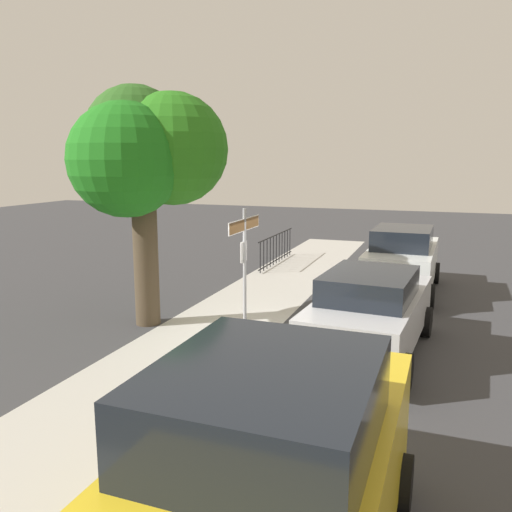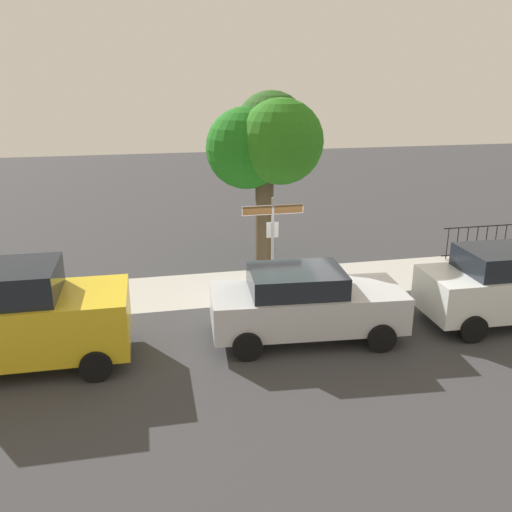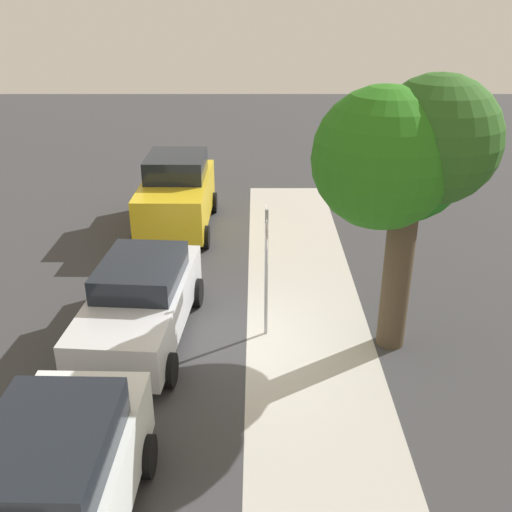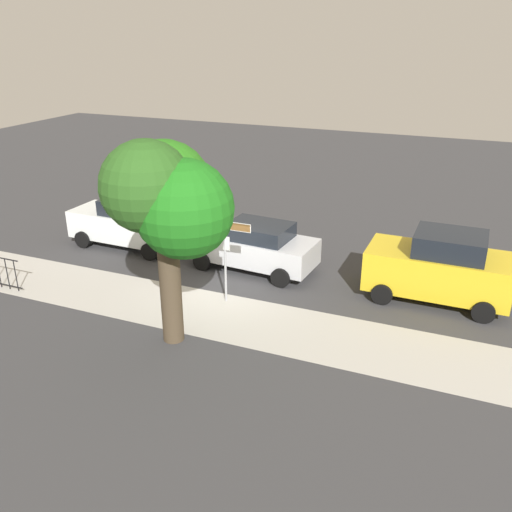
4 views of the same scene
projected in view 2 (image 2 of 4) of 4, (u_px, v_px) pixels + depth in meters
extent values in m
plane|color=#38383A|center=(288.00, 301.00, 14.68)|extent=(60.00, 60.00, 0.00)
cube|color=#B0ADA5|center=(342.00, 278.00, 16.28)|extent=(24.00, 2.60, 0.00)
cylinder|color=#9EA0A5|center=(272.00, 248.00, 14.54)|extent=(0.07, 0.07, 2.77)
cube|color=brown|center=(273.00, 210.00, 14.21)|extent=(1.61, 0.02, 0.22)
cube|color=white|center=(273.00, 210.00, 14.21)|extent=(1.64, 0.02, 0.25)
cube|color=silver|center=(272.00, 230.00, 14.40)|extent=(0.32, 0.02, 0.42)
cylinder|color=#493C2B|center=(264.00, 223.00, 16.94)|extent=(0.56, 0.56, 2.82)
sphere|color=#1D6E19|center=(246.00, 148.00, 16.15)|extent=(2.42, 2.42, 2.42)
sphere|color=#287018|center=(281.00, 142.00, 15.69)|extent=(2.47, 2.47, 2.47)
sphere|color=#29591D|center=(271.00, 128.00, 16.40)|extent=(2.22, 2.22, 2.22)
cube|color=gold|center=(25.00, 324.00, 11.19)|extent=(4.19, 1.93, 1.21)
cube|color=black|center=(6.00, 283.00, 10.85)|extent=(2.02, 1.68, 0.64)
cylinder|color=black|center=(102.00, 325.00, 12.52)|extent=(0.64, 0.23, 0.64)
cylinder|color=black|center=(96.00, 366.00, 10.77)|extent=(0.64, 0.23, 0.64)
cube|color=silver|center=(307.00, 307.00, 12.43)|extent=(4.46, 2.08, 0.85)
cube|color=black|center=(296.00, 280.00, 12.18)|extent=(2.20, 1.69, 0.49)
cylinder|color=black|center=(357.00, 306.00, 13.57)|extent=(0.66, 0.27, 0.64)
cylinder|color=black|center=(381.00, 338.00, 11.93)|extent=(0.66, 0.27, 0.64)
cylinder|color=black|center=(239.00, 312.00, 13.20)|extent=(0.66, 0.27, 0.64)
cylinder|color=black|center=(247.00, 346.00, 11.56)|extent=(0.66, 0.27, 0.64)
cube|color=white|center=(512.00, 290.00, 13.24)|extent=(4.43, 1.82, 1.00)
cube|color=black|center=(507.00, 260.00, 12.95)|extent=(2.14, 1.56, 0.56)
cylinder|color=black|center=(436.00, 300.00, 13.94)|extent=(0.65, 0.24, 0.64)
cylinder|color=black|center=(473.00, 329.00, 12.35)|extent=(0.65, 0.24, 0.64)
cylinder|color=black|center=(498.00, 225.00, 18.01)|extent=(3.88, 0.04, 0.04)
cylinder|color=black|center=(494.00, 252.00, 18.30)|extent=(3.88, 0.04, 0.04)
cylinder|color=black|center=(447.00, 244.00, 17.83)|extent=(0.03, 0.03, 1.05)
cylinder|color=black|center=(457.00, 243.00, 17.90)|extent=(0.03, 0.03, 1.05)
cylinder|color=black|center=(467.00, 243.00, 17.97)|extent=(0.03, 0.03, 1.05)
cylinder|color=black|center=(476.00, 242.00, 18.04)|extent=(0.03, 0.03, 1.05)
cylinder|color=black|center=(486.00, 241.00, 18.11)|extent=(0.03, 0.03, 1.05)
cylinder|color=black|center=(495.00, 241.00, 18.17)|extent=(0.03, 0.03, 1.05)
cylinder|color=black|center=(505.00, 240.00, 18.24)|extent=(0.03, 0.03, 1.05)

